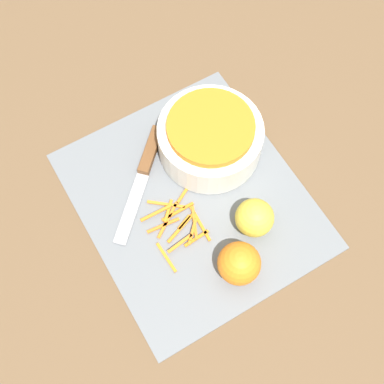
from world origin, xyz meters
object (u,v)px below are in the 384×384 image
object	(u,v)px
lemon	(255,218)
knife	(147,163)
orange_left	(239,264)
bowl_speckled	(210,137)

from	to	relation	value
lemon	knife	bearing A→B (deg)	-152.62
knife	orange_left	xyz separation A→B (m)	(0.25, 0.03, 0.03)
knife	lemon	world-z (taller)	lemon
bowl_speckled	knife	xyz separation A→B (m)	(-0.03, -0.11, -0.03)
knife	lemon	xyz separation A→B (m)	(0.19, 0.10, 0.03)
bowl_speckled	lemon	size ratio (longest dim) A/B	2.83
bowl_speckled	lemon	world-z (taller)	bowl_speckled
lemon	orange_left	bearing A→B (deg)	-50.79
knife	bowl_speckled	bearing A→B (deg)	121.65
bowl_speckled	knife	world-z (taller)	bowl_speckled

